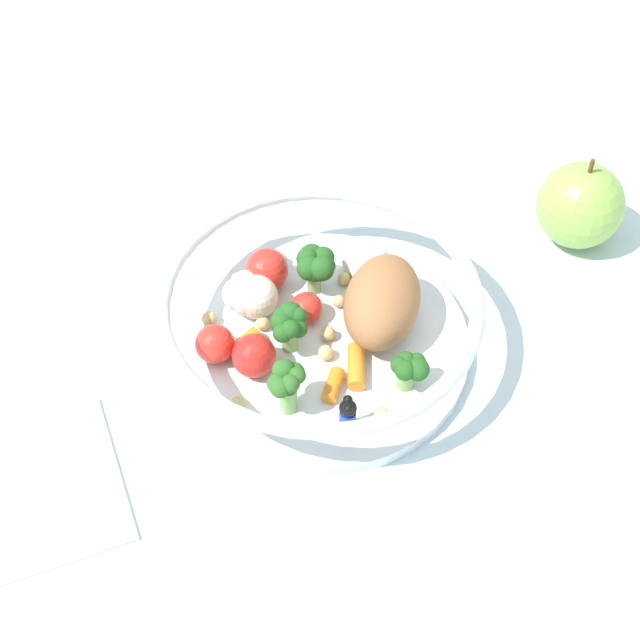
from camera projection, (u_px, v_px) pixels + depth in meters
name	position (u px, v px, depth m)	size (l,w,h in m)	color
ground_plane	(340.00, 335.00, 0.73)	(2.40, 2.40, 0.00)	silver
food_container	(322.00, 316.00, 0.70)	(0.24, 0.24, 0.06)	white
loose_apple	(580.00, 205.00, 0.78)	(0.07, 0.07, 0.08)	#8CB74C
folded_napkin	(29.00, 492.00, 0.64)	(0.12, 0.12, 0.01)	silver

